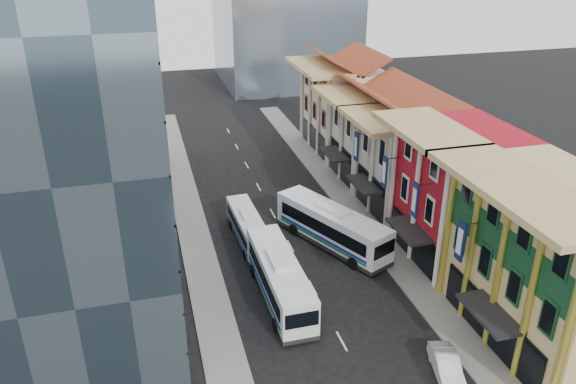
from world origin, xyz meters
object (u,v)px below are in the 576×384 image
object	(u,v)px
shophouse_tan	(551,265)
bus_left_far	(248,227)
sedan_right	(447,366)
office_tower	(71,115)
bus_left_near	(280,278)
bus_right	(332,226)

from	to	relation	value
shophouse_tan	bus_left_far	size ratio (longest dim) A/B	1.48
shophouse_tan	bus_left_far	distance (m)	26.33
sedan_right	bus_left_far	bearing A→B (deg)	127.61
office_tower	bus_left_near	bearing A→B (deg)	-18.72
bus_left_far	office_tower	bearing A→B (deg)	-161.54
shophouse_tan	office_tower	size ratio (longest dim) A/B	0.47
bus_left_near	bus_right	xyz separation A→B (m)	(6.81, 6.90, 0.10)
sedan_right	office_tower	bearing A→B (deg)	158.75
bus_right	sedan_right	size ratio (longest dim) A/B	2.86
bus_left_far	sedan_right	distance (m)	22.98
bus_right	bus_left_far	bearing A→B (deg)	133.77
shophouse_tan	bus_left_near	bearing A→B (deg)	151.44
bus_left_far	sedan_right	world-z (taller)	bus_left_far
bus_left_far	shophouse_tan	bearing A→B (deg)	-49.46
shophouse_tan	sedan_right	bearing A→B (deg)	-166.61
bus_left_far	bus_right	bearing A→B (deg)	-23.53
shophouse_tan	sedan_right	xyz separation A→B (m)	(-8.50, -2.02, -5.26)
sedan_right	bus_left_near	bearing A→B (deg)	141.23
office_tower	bus_left_far	xyz separation A→B (m)	(13.38, 5.05, -13.48)
shophouse_tan	sedan_right	size ratio (longest dim) A/B	3.14
bus_left_near	bus_left_far	size ratio (longest dim) A/B	1.28
office_tower	sedan_right	xyz separation A→B (m)	(22.50, -16.02, -14.26)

